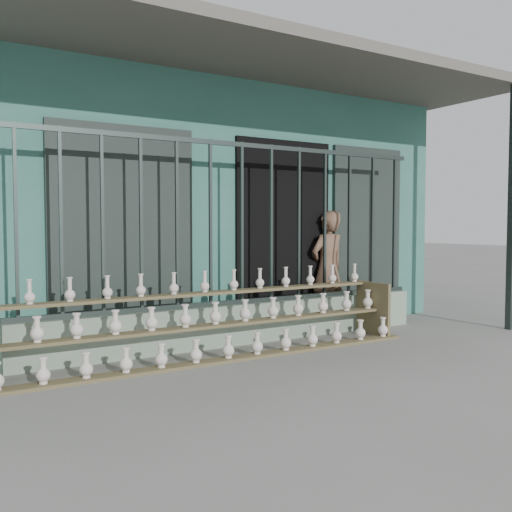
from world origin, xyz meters
TOP-DOWN VIEW (x-y plane):
  - ground at (0.00, 0.00)m, footprint 60.00×60.00m
  - workshop_building at (0.00, 4.23)m, footprint 7.40×6.60m
  - parapet_wall at (0.00, 1.30)m, footprint 5.00×0.20m
  - security_fence at (-0.00, 1.30)m, footprint 5.00×0.04m
  - shelf_rack at (-0.54, 0.88)m, footprint 4.50×0.68m
  - elderly_woman at (1.53, 1.67)m, footprint 0.60×0.44m

SIDE VIEW (x-z plane):
  - ground at x=0.00m, z-range 0.00..0.00m
  - parapet_wall at x=0.00m, z-range 0.00..0.45m
  - shelf_rack at x=-0.54m, z-range -0.06..0.79m
  - elderly_woman at x=1.53m, z-range 0.00..1.52m
  - security_fence at x=0.00m, z-range 0.45..2.25m
  - workshop_building at x=0.00m, z-range 0.02..3.23m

